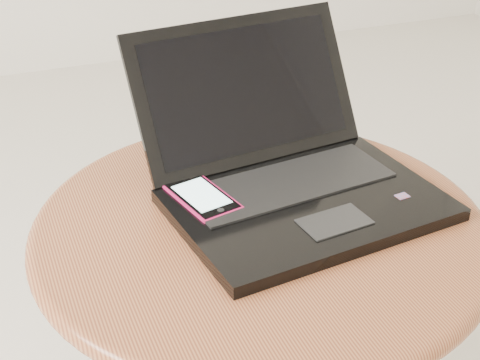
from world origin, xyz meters
name	(u,v)px	position (x,y,z in m)	size (l,w,h in m)	color
table	(259,280)	(-0.01, -0.03, 0.39)	(0.63, 0.63, 0.50)	#562912
laptop	(288,170)	(0.05, 0.01, 0.54)	(0.40, 0.40, 0.21)	black
phone_black	(196,202)	(-0.08, 0.03, 0.51)	(0.10, 0.12, 0.01)	black
phone_pink	(201,199)	(-0.08, 0.02, 0.52)	(0.09, 0.13, 0.01)	#D4185A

